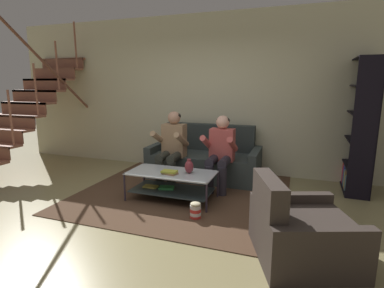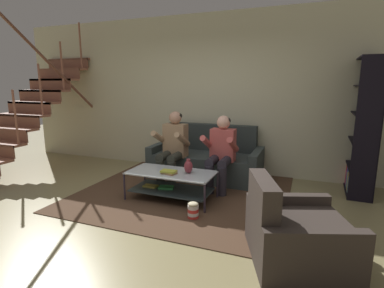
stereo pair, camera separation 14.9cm
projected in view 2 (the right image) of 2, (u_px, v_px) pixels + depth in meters
ground at (145, 220)px, 3.68m from camera, size 16.80×16.80×0.00m
back_partition at (209, 94)px, 5.64m from camera, size 8.40×0.12×2.90m
staircase_run at (28, 107)px, 5.65m from camera, size 1.09×2.75×3.11m
couch at (206, 161)px, 5.33m from camera, size 1.93×0.86×0.92m
person_seated_left at (173, 145)px, 4.94m from camera, size 0.50×0.58×1.20m
person_seated_right at (221, 150)px, 4.65m from camera, size 0.50×0.58×1.16m
coffee_table at (171, 181)px, 4.30m from camera, size 1.24×0.60×0.41m
area_rug at (188, 189)px, 4.76m from camera, size 3.06×3.13×0.01m
vase at (188, 167)px, 4.20m from camera, size 0.12×0.12×0.20m
book_stack at (169, 172)px, 4.18m from camera, size 0.23×0.17×0.05m
bookshelf at (364, 142)px, 4.58m from camera, size 0.36×1.05×2.03m
armchair at (295, 234)px, 2.81m from camera, size 1.12×1.14×0.80m
popcorn_tub at (193, 210)px, 3.71m from camera, size 0.14×0.14×0.21m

